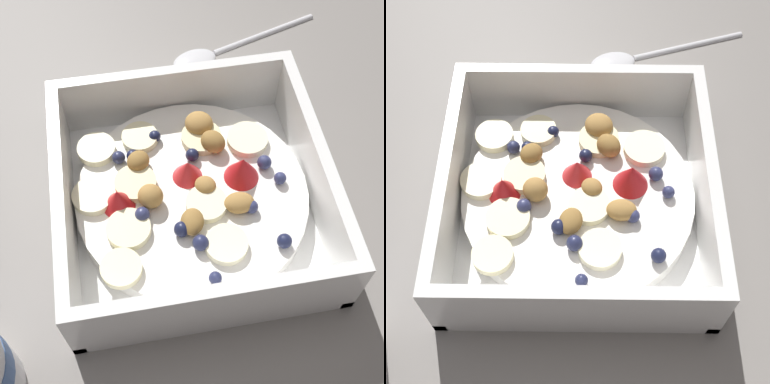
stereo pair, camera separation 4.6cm
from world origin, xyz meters
TOP-DOWN VIEW (x-y plane):
  - ground_plane at (0.00, 0.00)m, footprint 2.40×2.40m
  - fruit_bowl at (-0.01, 0.02)m, footprint 0.22×0.22m
  - spoon at (0.18, -0.04)m, footprint 0.07×0.17m

SIDE VIEW (x-z plane):
  - ground_plane at x=0.00m, z-range 0.00..0.00m
  - spoon at x=0.18m, z-range 0.00..0.01m
  - fruit_bowl at x=-0.01m, z-range -0.01..0.06m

